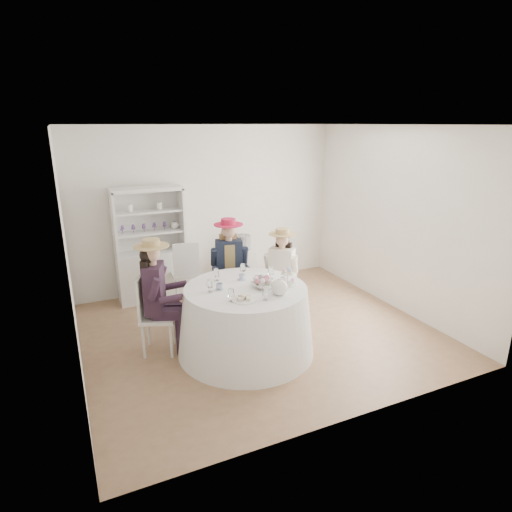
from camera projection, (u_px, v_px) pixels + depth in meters
name	position (u px, v px, depth m)	size (l,w,h in m)	color
ground	(259.00, 331.00, 5.83)	(4.50, 4.50, 0.00)	#845F42
ceiling	(260.00, 125.00, 5.03)	(4.50, 4.50, 0.00)	white
wall_back	(209.00, 208.00, 7.17)	(4.50, 4.50, 0.00)	silver
wall_front	(357.00, 289.00, 3.69)	(4.50, 4.50, 0.00)	silver
wall_left	(68.00, 258.00, 4.54)	(4.50, 4.50, 0.00)	silver
wall_right	(397.00, 220.00, 6.32)	(4.50, 4.50, 0.00)	silver
tea_table	(246.00, 320.00, 5.21)	(1.67, 1.67, 0.85)	white
hutch	(152.00, 261.00, 6.75)	(1.10, 0.50, 1.80)	silver
side_table	(243.00, 268.00, 7.43)	(0.40, 0.40, 0.63)	silver
hatbox	(243.00, 243.00, 7.29)	(0.27, 0.27, 0.27)	black
guest_left	(157.00, 290.00, 5.09)	(0.60, 0.55, 1.44)	silver
guest_mid	(229.00, 262.00, 6.08)	(0.55, 0.58, 1.45)	silver
guest_right	(281.00, 269.00, 6.02)	(0.57, 0.56, 1.33)	silver
spare_chair	(186.00, 270.00, 6.61)	(0.45, 0.45, 1.01)	silver
teacup_a	(220.00, 287.00, 5.01)	(0.09, 0.09, 0.07)	white
teacup_b	(242.00, 277.00, 5.33)	(0.07, 0.07, 0.07)	white
teacup_c	(261.00, 279.00, 5.25)	(0.09, 0.09, 0.07)	white
flower_bowl	(262.00, 286.00, 5.06)	(0.23, 0.23, 0.06)	white
flower_arrangement	(262.00, 280.00, 5.10)	(0.17, 0.18, 0.07)	#D76B84
table_teapot	(279.00, 287.00, 4.86)	(0.27, 0.19, 0.20)	white
sandwich_plate	(244.00, 299.00, 4.72)	(0.28, 0.28, 0.06)	white
cupcake_stand	(287.00, 279.00, 5.16)	(0.22, 0.22, 0.21)	white
stemware_set	(246.00, 282.00, 5.07)	(0.92, 0.93, 0.15)	white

